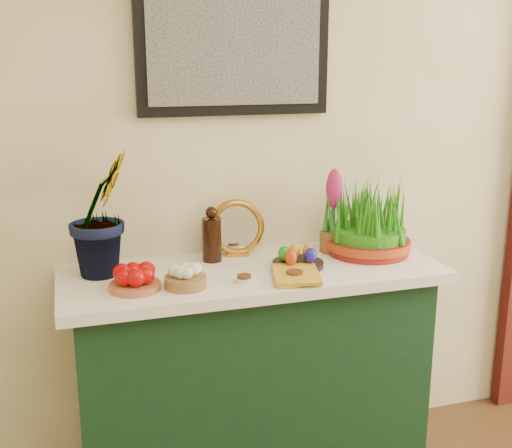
% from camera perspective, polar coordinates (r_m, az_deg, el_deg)
% --- Properties ---
extents(sideboard, '(1.30, 0.45, 0.85)m').
position_cam_1_polar(sideboard, '(2.56, -0.34, -13.80)').
color(sideboard, '#133418').
rests_on(sideboard, ground).
extents(tablecloth, '(1.40, 0.55, 0.04)m').
position_cam_1_polar(tablecloth, '(2.38, -0.35, -4.36)').
color(tablecloth, white).
rests_on(tablecloth, sideboard).
extents(hyacinth_green, '(0.39, 0.38, 0.59)m').
position_cam_1_polar(hyacinth_green, '(2.30, -13.68, 2.68)').
color(hyacinth_green, '#2A7323').
rests_on(hyacinth_green, tablecloth).
extents(apple_bowl, '(0.21, 0.21, 0.09)m').
position_cam_1_polar(apple_bowl, '(2.19, -10.73, -4.87)').
color(apple_bowl, '#AF5E3A').
rests_on(apple_bowl, tablecloth).
extents(garlic_basket, '(0.17, 0.17, 0.08)m').
position_cam_1_polar(garlic_basket, '(2.19, -6.28, -4.77)').
color(garlic_basket, olive).
rests_on(garlic_basket, tablecloth).
extents(vinegar_cruet, '(0.07, 0.07, 0.21)m').
position_cam_1_polar(vinegar_cruet, '(2.43, -3.95, -1.18)').
color(vinegar_cruet, black).
rests_on(vinegar_cruet, tablecloth).
extents(mirror, '(0.23, 0.09, 0.22)m').
position_cam_1_polar(mirror, '(2.50, -1.76, -0.38)').
color(mirror, '#BF8828').
rests_on(mirror, tablecloth).
extents(book, '(0.19, 0.24, 0.03)m').
position_cam_1_polar(book, '(2.26, 1.53, -4.52)').
color(book, gold).
rests_on(book, tablecloth).
extents(spice_dish_left, '(0.06, 0.06, 0.03)m').
position_cam_1_polar(spice_dish_left, '(2.23, -1.06, -4.90)').
color(spice_dish_left, silver).
rests_on(spice_dish_left, tablecloth).
extents(spice_dish_right, '(0.07, 0.07, 0.03)m').
position_cam_1_polar(spice_dish_right, '(2.26, 3.46, -4.58)').
color(spice_dish_right, silver).
rests_on(spice_dish_right, tablecloth).
extents(egg_plate, '(0.20, 0.20, 0.08)m').
position_cam_1_polar(egg_plate, '(2.39, 3.73, -3.14)').
color(egg_plate, black).
rests_on(egg_plate, tablecloth).
extents(hyacinth_pink, '(0.10, 0.10, 0.34)m').
position_cam_1_polar(hyacinth_pink, '(2.55, 6.89, 0.80)').
color(hyacinth_pink, brown).
rests_on(hyacinth_pink, tablecloth).
extents(wheatgrass_sabzeh, '(0.33, 0.33, 0.27)m').
position_cam_1_polar(wheatgrass_sabzeh, '(2.56, 10.00, 0.02)').
color(wheatgrass_sabzeh, maroon).
rests_on(wheatgrass_sabzeh, tablecloth).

